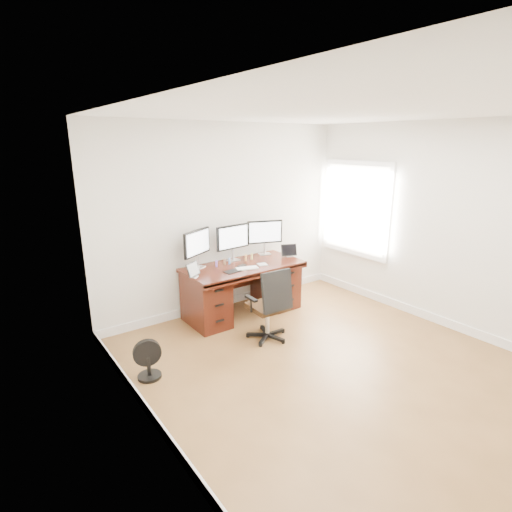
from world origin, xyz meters
TOP-DOWN VIEW (x-y plane):
  - ground at (0.00, 0.00)m, footprint 4.50×4.50m
  - back_wall at (0.00, 2.25)m, footprint 4.00×0.10m
  - right_wall at (2.00, 0.11)m, footprint 0.10×4.50m
  - desk at (0.00, 1.83)m, footprint 1.70×0.80m
  - office_chair at (-0.18, 0.97)m, footprint 0.55×0.53m
  - floor_fan at (-1.74, 1.03)m, footprint 0.30×0.25m
  - monitor_left at (-0.58, 2.07)m, footprint 0.51×0.28m
  - monitor_center at (0.00, 2.07)m, footprint 0.55×0.15m
  - monitor_right at (0.58, 2.07)m, footprint 0.53×0.21m
  - tablet_left at (-0.81, 1.75)m, footprint 0.24×0.18m
  - tablet_right at (0.80, 1.75)m, footprint 0.25×0.15m
  - keyboard at (-0.06, 1.63)m, footprint 0.33×0.21m
  - trackpad at (0.22, 1.65)m, footprint 0.16×0.16m
  - drawing_tablet at (-0.29, 1.63)m, footprint 0.23×0.16m
  - phone at (-0.04, 1.77)m, footprint 0.16×0.12m
  - figurine_purple at (-0.35, 1.95)m, footprint 0.04×0.04m
  - figurine_brown at (-0.22, 1.95)m, footprint 0.04×0.04m
  - figurine_blue at (-0.14, 1.95)m, footprint 0.04×0.04m
  - figurine_orange at (0.14, 1.95)m, footprint 0.04×0.04m
  - figurine_yellow at (0.25, 1.95)m, footprint 0.04×0.04m

SIDE VIEW (x-z plane):
  - ground at x=0.00m, z-range 0.00..0.00m
  - floor_fan at x=-1.74m, z-range -0.01..0.43m
  - office_chair at x=-0.18m, z-range -0.16..0.79m
  - desk at x=0.00m, z-range 0.03..0.78m
  - trackpad at x=0.22m, z-range 0.75..0.76m
  - drawing_tablet at x=-0.29m, z-range 0.75..0.76m
  - phone at x=-0.04m, z-range 0.75..0.76m
  - keyboard at x=-0.06m, z-range 0.75..0.76m
  - figurine_purple at x=-0.35m, z-range 0.75..0.85m
  - figurine_brown at x=-0.22m, z-range 0.75..0.85m
  - figurine_blue at x=-0.14m, z-range 0.75..0.85m
  - figurine_orange at x=0.14m, z-range 0.75..0.85m
  - figurine_yellow at x=0.25m, z-range 0.75..0.85m
  - tablet_left at x=-0.81m, z-range 0.74..0.93m
  - tablet_right at x=0.80m, z-range 0.74..0.93m
  - monitor_left at x=-0.58m, z-range 0.82..1.35m
  - monitor_center at x=0.00m, z-range 0.82..1.35m
  - monitor_right at x=0.58m, z-range 0.82..1.35m
  - back_wall at x=0.00m, z-range 0.00..2.70m
  - right_wall at x=2.00m, z-range 0.00..2.70m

